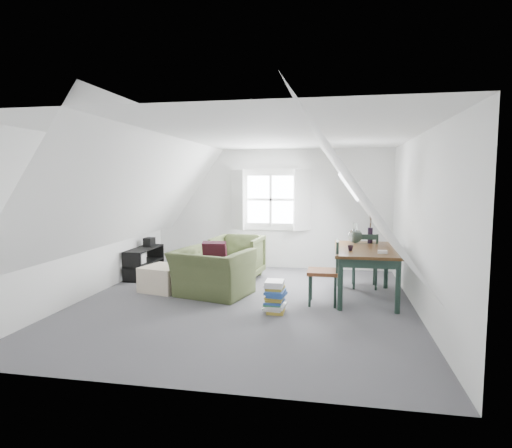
% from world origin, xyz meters
% --- Properties ---
extents(floor, '(5.50, 5.50, 0.00)m').
position_xyz_m(floor, '(0.00, 0.00, 0.00)').
color(floor, '#4C4B50').
rests_on(floor, ground).
extents(ceiling, '(5.50, 5.50, 0.00)m').
position_xyz_m(ceiling, '(0.00, 0.00, 2.50)').
color(ceiling, white).
rests_on(ceiling, wall_back).
extents(wall_back, '(5.00, 0.00, 5.00)m').
position_xyz_m(wall_back, '(0.00, 2.75, 1.25)').
color(wall_back, silver).
rests_on(wall_back, ground).
extents(wall_front, '(5.00, 0.00, 5.00)m').
position_xyz_m(wall_front, '(0.00, -2.75, 1.25)').
color(wall_front, silver).
rests_on(wall_front, ground).
extents(wall_left, '(0.00, 5.50, 5.50)m').
position_xyz_m(wall_left, '(-2.50, 0.00, 1.25)').
color(wall_left, silver).
rests_on(wall_left, ground).
extents(wall_right, '(0.00, 5.50, 5.50)m').
position_xyz_m(wall_right, '(2.50, 0.00, 1.25)').
color(wall_right, silver).
rests_on(wall_right, ground).
extents(slope_left, '(3.19, 5.50, 4.48)m').
position_xyz_m(slope_left, '(-1.55, 0.00, 1.78)').
color(slope_left, white).
rests_on(slope_left, wall_left).
extents(slope_right, '(3.19, 5.50, 4.48)m').
position_xyz_m(slope_right, '(1.55, 0.00, 1.78)').
color(slope_right, white).
rests_on(slope_right, wall_right).
extents(dormer_window, '(1.71, 0.35, 1.30)m').
position_xyz_m(dormer_window, '(0.00, 2.68, 1.45)').
color(dormer_window, white).
rests_on(dormer_window, wall_back).
extents(skylight, '(0.35, 0.75, 0.47)m').
position_xyz_m(skylight, '(1.55, 1.30, 1.75)').
color(skylight, white).
rests_on(skylight, slope_right).
extents(armchair_near, '(1.36, 1.26, 0.75)m').
position_xyz_m(armchair_near, '(-0.58, 0.32, 0.00)').
color(armchair_near, '#404A29').
rests_on(armchair_near, floor).
extents(armchair_far, '(0.95, 0.98, 0.81)m').
position_xyz_m(armchair_far, '(-0.46, 1.59, 0.00)').
color(armchair_far, '#404A29').
rests_on(armchair_far, floor).
extents(throw_pillow, '(0.39, 0.24, 0.40)m').
position_xyz_m(throw_pillow, '(-0.58, 0.47, 0.67)').
color(throw_pillow, '#380F1D').
rests_on(throw_pillow, armchair_near).
extents(ottoman, '(0.75, 0.75, 0.42)m').
position_xyz_m(ottoman, '(-1.49, 0.47, 0.21)').
color(ottoman, beige).
rests_on(ottoman, floor).
extents(dining_table, '(0.96, 1.60, 0.80)m').
position_xyz_m(dining_table, '(1.83, 0.60, 0.69)').
color(dining_table, '#36200E').
rests_on(dining_table, floor).
extents(demijohn, '(0.24, 0.24, 0.34)m').
position_xyz_m(demijohn, '(1.68, 1.05, 0.94)').
color(demijohn, silver).
rests_on(demijohn, dining_table).
extents(vase_twigs, '(0.08, 0.09, 0.66)m').
position_xyz_m(vase_twigs, '(1.93, 1.15, 0.95)').
color(vase_twigs, black).
rests_on(vase_twigs, dining_table).
extents(cup, '(0.10, 0.10, 0.08)m').
position_xyz_m(cup, '(1.58, 0.30, 0.80)').
color(cup, black).
rests_on(cup, dining_table).
extents(paper_box, '(0.13, 0.09, 0.04)m').
position_xyz_m(paper_box, '(2.03, 0.15, 0.82)').
color(paper_box, white).
rests_on(paper_box, dining_table).
extents(dining_chair_far, '(0.45, 0.45, 0.96)m').
position_xyz_m(dining_chair_far, '(1.86, 1.29, 0.50)').
color(dining_chair_far, brown).
rests_on(dining_chair_far, floor).
extents(dining_chair_near, '(0.46, 0.46, 0.97)m').
position_xyz_m(dining_chair_near, '(1.22, 0.17, 0.51)').
color(dining_chair_near, brown).
rests_on(dining_chair_near, floor).
extents(media_shelf, '(0.36, 1.08, 0.56)m').
position_xyz_m(media_shelf, '(-2.28, 1.38, 0.25)').
color(media_shelf, black).
rests_on(media_shelf, floor).
extents(electronics_box, '(0.17, 0.23, 0.18)m').
position_xyz_m(electronics_box, '(-2.28, 1.67, 0.63)').
color(electronics_box, black).
rests_on(electronics_box, media_shelf).
extents(magazine_stack, '(0.33, 0.40, 0.45)m').
position_xyz_m(magazine_stack, '(0.53, -0.37, 0.22)').
color(magazine_stack, '#B29933').
rests_on(magazine_stack, floor).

